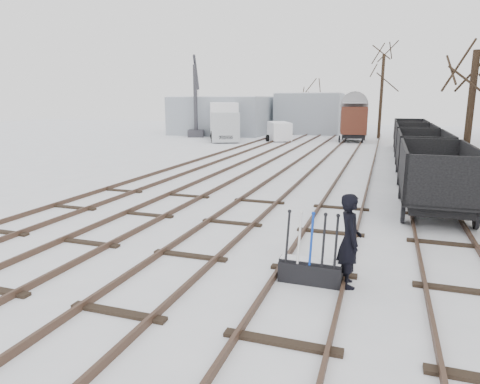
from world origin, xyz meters
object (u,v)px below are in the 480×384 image
object	(u,v)px
ground_frame	(310,270)
worker	(350,241)
crane	(197,116)
box_van_wagon	(353,119)
panel_van	(279,131)
lorry	(224,121)
freight_wagon_a	(435,187)

from	to	relation	value
ground_frame	worker	distance (m)	1.02
ground_frame	crane	distance (m)	36.41
box_van_wagon	panel_van	xyz separation A→B (m)	(-6.52, -1.41, -1.13)
worker	panel_van	size ratio (longest dim) A/B	0.46
box_van_wagon	lorry	distance (m)	11.94
ground_frame	panel_van	bearing A→B (deg)	105.72
worker	lorry	size ratio (longest dim) A/B	0.24
freight_wagon_a	box_van_wagon	world-z (taller)	box_van_wagon
panel_van	crane	world-z (taller)	crane
worker	panel_van	xyz separation A→B (m)	(-8.89, 30.61, -0.08)
crane	panel_van	bearing A→B (deg)	-28.25
lorry	ground_frame	bearing A→B (deg)	-89.29
freight_wagon_a	box_van_wagon	xyz separation A→B (m)	(-4.60, 25.02, 1.16)
freight_wagon_a	crane	xyz separation A→B (m)	(-20.14, 24.95, 1.26)
box_van_wagon	panel_van	bearing A→B (deg)	-174.58
ground_frame	box_van_wagon	distance (m)	32.22
freight_wagon_a	lorry	bearing A→B (deg)	125.77
lorry	freight_wagon_a	bearing A→B (deg)	-77.65
lorry	panel_van	size ratio (longest dim) A/B	1.90
lorry	panel_van	distance (m)	5.34
worker	box_van_wagon	world-z (taller)	box_van_wagon
ground_frame	crane	world-z (taller)	crane
ground_frame	worker	bearing A→B (deg)	8.46
worker	panel_van	distance (m)	31.88
ground_frame	lorry	bearing A→B (deg)	115.00
ground_frame	lorry	world-z (taller)	lorry
worker	box_van_wagon	bearing A→B (deg)	-12.59
worker	freight_wagon_a	xyz separation A→B (m)	(2.23, 7.01, -0.10)
ground_frame	freight_wagon_a	world-z (taller)	freight_wagon_a
worker	freight_wagon_a	bearing A→B (deg)	-34.45
lorry	panel_van	xyz separation A→B (m)	(5.17, 0.99, -0.90)
ground_frame	crane	bearing A→B (deg)	119.03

